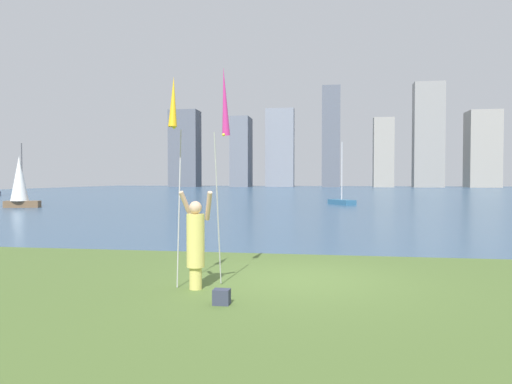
# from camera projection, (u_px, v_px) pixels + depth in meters

# --- Properties ---
(ground) EXTENTS (120.00, 138.00, 0.12)m
(ground) POSITION_uv_depth(u_px,v_px,m) (325.00, 195.00, 60.00)
(ground) COLOR #4C662D
(person) EXTENTS (0.67, 0.49, 1.82)m
(person) POSITION_uv_depth(u_px,v_px,m) (196.00, 241.00, 8.74)
(person) COLOR #D8CC66
(person) RESTS_ON ground
(kite_flag_left) EXTENTS (0.16, 0.58, 3.91)m
(kite_flag_left) POSITION_uv_depth(u_px,v_px,m) (174.00, 109.00, 8.62)
(kite_flag_left) COLOR #B2B2B7
(kite_flag_left) RESTS_ON ground
(kite_flag_right) EXTENTS (0.16, 1.09, 4.24)m
(kite_flag_right) POSITION_uv_depth(u_px,v_px,m) (224.00, 107.00, 9.38)
(kite_flag_right) COLOR #B2B2B7
(kite_flag_right) RESTS_ON ground
(bag) EXTENTS (0.27, 0.20, 0.25)m
(bag) POSITION_uv_depth(u_px,v_px,m) (222.00, 297.00, 7.68)
(bag) COLOR #33384C
(bag) RESTS_ON ground
(sailboat_5) EXTENTS (2.47, 1.43, 4.53)m
(sailboat_5) POSITION_uv_depth(u_px,v_px,m) (20.00, 182.00, 33.25)
(sailboat_5) COLOR brown
(sailboat_5) RESTS_ON ground
(sailboat_6) EXTENTS (2.21, 2.66, 4.91)m
(sailboat_6) POSITION_uv_depth(u_px,v_px,m) (342.00, 201.00, 37.08)
(sailboat_6) COLOR #2D6084
(sailboat_6) RESTS_ON ground
(skyline_tower_0) EXTENTS (7.02, 5.33, 18.83)m
(skyline_tower_0) POSITION_uv_depth(u_px,v_px,m) (185.00, 149.00, 117.05)
(skyline_tower_0) COLOR #565B66
(skyline_tower_0) RESTS_ON ground
(skyline_tower_1) EXTENTS (4.51, 7.23, 17.16)m
(skyline_tower_1) POSITION_uv_depth(u_px,v_px,m) (241.00, 152.00, 117.21)
(skyline_tower_1) COLOR slate
(skyline_tower_1) RESTS_ON ground
(skyline_tower_2) EXTENTS (6.97, 3.03, 19.28)m
(skyline_tower_2) POSITION_uv_depth(u_px,v_px,m) (280.00, 148.00, 116.91)
(skyline_tower_2) COLOR gray
(skyline_tower_2) RESTS_ON ground
(skyline_tower_3) EXTENTS (4.28, 4.03, 24.03)m
(skyline_tower_3) POSITION_uv_depth(u_px,v_px,m) (331.00, 137.00, 113.04)
(skyline_tower_3) COLOR #565B66
(skyline_tower_3) RESTS_ON ground
(skyline_tower_4) EXTENTS (4.67, 3.05, 16.33)m
(skyline_tower_4) POSITION_uv_depth(u_px,v_px,m) (383.00, 152.00, 111.19)
(skyline_tower_4) COLOR gray
(skyline_tower_4) RESTS_ON ground
(skyline_tower_5) EXTENTS (6.75, 3.59, 24.08)m
(skyline_tower_5) POSITION_uv_depth(u_px,v_px,m) (428.00, 135.00, 108.68)
(skyline_tower_5) COLOR gray
(skyline_tower_5) RESTS_ON ground
(skyline_tower_6) EXTENTS (6.90, 6.20, 17.48)m
(skyline_tower_6) POSITION_uv_depth(u_px,v_px,m) (483.00, 149.00, 108.19)
(skyline_tower_6) COLOR gray
(skyline_tower_6) RESTS_ON ground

